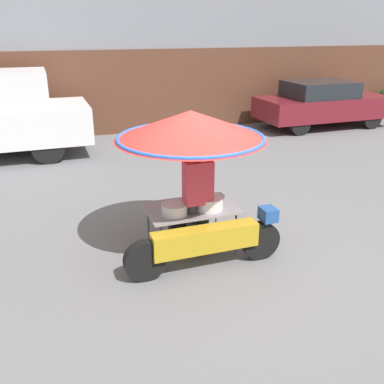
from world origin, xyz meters
The scene contains 5 objects.
ground_plane centered at (0.00, 0.00, 0.00)m, with size 36.00×36.00×0.00m, color slate.
shopfront_building centered at (0.00, 8.85, 2.09)m, with size 28.00×2.06×4.20m.
vendor_motorcycle_cart centered at (-0.23, 0.32, 1.59)m, with size 2.16×2.01×2.00m.
vendor_person centered at (-0.20, 0.20, 0.88)m, with size 0.38×0.22×1.58m.
parked_car centered at (6.34, 6.58, 0.75)m, with size 4.20×1.73×1.44m.
Camera 1 is at (-2.06, -4.80, 3.01)m, focal length 40.00 mm.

